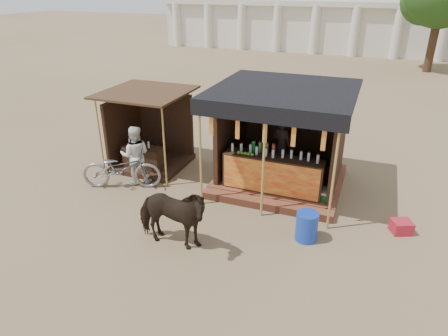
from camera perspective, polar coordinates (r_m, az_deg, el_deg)
ground at (r=9.03m, az=-3.72°, el=-10.40°), size 120.00×120.00×0.00m
main_stall at (r=11.06m, az=8.14°, el=2.47°), size 3.60×3.61×2.78m
secondary_stall at (r=12.53m, az=-10.91°, el=4.15°), size 2.40×2.40×2.38m
cow at (r=8.54m, az=-7.58°, el=-6.96°), size 1.75×0.82×1.47m
motorbike at (r=11.33m, az=-14.46°, el=-0.07°), size 2.29×1.47×1.14m
bystander at (r=11.39m, az=-12.56°, el=1.80°), size 1.02×0.93×1.69m
blue_barrel at (r=9.08m, az=11.74°, el=-8.18°), size 0.59×0.59×0.67m
red_crate at (r=10.07m, az=24.01°, el=-7.68°), size 0.55×0.53×0.30m
cooler at (r=10.55m, az=13.05°, el=-3.92°), size 0.67×0.49×0.46m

